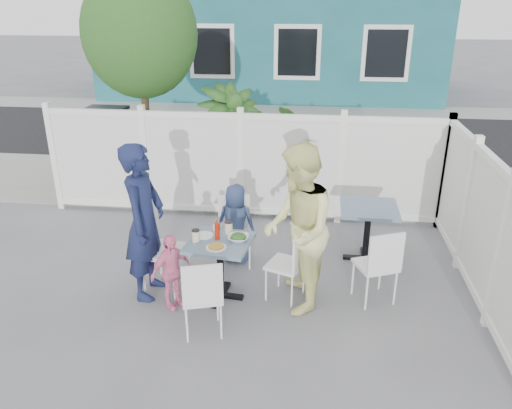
# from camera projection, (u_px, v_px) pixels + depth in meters

# --- Properties ---
(ground) EXTENTS (80.00, 80.00, 0.00)m
(ground) POSITION_uv_depth(u_px,v_px,m) (200.00, 304.00, 5.46)
(ground) COLOR slate
(near_sidewalk) EXTENTS (24.00, 2.60, 0.01)m
(near_sidewalk) POSITION_uv_depth(u_px,v_px,m) (248.00, 185.00, 8.94)
(near_sidewalk) COLOR gray
(near_sidewalk) RESTS_ON ground
(street) EXTENTS (24.00, 5.00, 0.01)m
(street) POSITION_uv_depth(u_px,v_px,m) (268.00, 134.00, 12.34)
(street) COLOR black
(street) RESTS_ON ground
(far_sidewalk) EXTENTS (24.00, 1.60, 0.01)m
(far_sidewalk) POSITION_uv_depth(u_px,v_px,m) (279.00, 108.00, 15.18)
(far_sidewalk) COLOR gray
(far_sidewalk) RESTS_ON ground
(building) EXTENTS (11.00, 6.00, 6.00)m
(building) POSITION_uv_depth(u_px,v_px,m) (274.00, 1.00, 17.20)
(building) COLOR #19565E
(building) RESTS_ON ground
(fence_back) EXTENTS (5.86, 0.08, 1.60)m
(fence_back) POSITION_uv_depth(u_px,v_px,m) (241.00, 168.00, 7.35)
(fence_back) COLOR white
(fence_back) RESTS_ON ground
(fence_right) EXTENTS (0.08, 3.66, 1.60)m
(fence_right) POSITION_uv_depth(u_px,v_px,m) (482.00, 231.00, 5.37)
(fence_right) COLOR white
(fence_right) RESTS_ON ground
(tree) EXTENTS (1.80, 1.62, 3.59)m
(tree) POSITION_uv_depth(u_px,v_px,m) (139.00, 34.00, 7.68)
(tree) COLOR #382316
(tree) RESTS_ON ground
(utility_cabinet) EXTENTS (0.67, 0.48, 1.23)m
(utility_cabinet) POSITION_uv_depth(u_px,v_px,m) (109.00, 144.00, 9.19)
(utility_cabinet) COLOR gold
(utility_cabinet) RESTS_ON ground
(potted_shrub_a) EXTENTS (1.47, 1.47, 1.88)m
(potted_shrub_a) POSITION_uv_depth(u_px,v_px,m) (229.00, 144.00, 7.97)
(potted_shrub_a) COLOR #264D18
(potted_shrub_a) RESTS_ON ground
(potted_shrub_b) EXTENTS (1.41, 1.57, 1.58)m
(potted_shrub_b) POSITION_uv_depth(u_px,v_px,m) (317.00, 159.00, 7.77)
(potted_shrub_b) COLOR #264D18
(potted_shrub_b) RESTS_ON ground
(main_table) EXTENTS (0.73, 0.73, 0.69)m
(main_table) POSITION_uv_depth(u_px,v_px,m) (220.00, 254.00, 5.41)
(main_table) COLOR #3A5375
(main_table) RESTS_ON ground
(spare_table) EXTENTS (0.71, 0.71, 0.73)m
(spare_table) POSITION_uv_depth(u_px,v_px,m) (368.00, 219.00, 6.17)
(spare_table) COLOR #3A5375
(spare_table) RESTS_ON ground
(chair_left) EXTENTS (0.52, 0.53, 1.01)m
(chair_left) POSITION_uv_depth(u_px,v_px,m) (158.00, 242.00, 5.55)
(chair_left) COLOR white
(chair_left) RESTS_ON ground
(chair_right) EXTENTS (0.48, 0.49, 0.84)m
(chair_right) POSITION_uv_depth(u_px,v_px,m) (292.00, 260.00, 5.38)
(chair_right) COLOR white
(chair_right) RESTS_ON ground
(chair_back) EXTENTS (0.46, 0.45, 0.86)m
(chair_back) POSITION_uv_depth(u_px,v_px,m) (235.00, 225.00, 6.17)
(chair_back) COLOR white
(chair_back) RESTS_ON ground
(chair_near) EXTENTS (0.48, 0.47, 0.85)m
(chair_near) POSITION_uv_depth(u_px,v_px,m) (202.00, 293.00, 4.77)
(chair_near) COLOR white
(chair_near) RESTS_ON ground
(chair_spare) EXTENTS (0.52, 0.51, 0.88)m
(chair_spare) POSITION_uv_depth(u_px,v_px,m) (380.00, 262.00, 5.30)
(chair_spare) COLOR white
(chair_spare) RESTS_ON ground
(man) EXTENTS (0.44, 0.65, 1.75)m
(man) POSITION_uv_depth(u_px,v_px,m) (144.00, 222.00, 5.36)
(man) COLOR #161D42
(man) RESTS_ON ground
(woman) EXTENTS (0.78, 0.95, 1.80)m
(woman) POSITION_uv_depth(u_px,v_px,m) (298.00, 230.00, 5.12)
(woman) COLOR #F8F452
(woman) RESTS_ON ground
(boy) EXTENTS (0.54, 0.39, 1.02)m
(boy) POSITION_uv_depth(u_px,v_px,m) (236.00, 224.00, 6.20)
(boy) COLOR navy
(boy) RESTS_ON ground
(toddler) EXTENTS (0.47, 0.52, 0.85)m
(toddler) POSITION_uv_depth(u_px,v_px,m) (171.00, 272.00, 5.27)
(toddler) COLOR pink
(toddler) RESTS_ON ground
(plate_main) EXTENTS (0.22, 0.22, 0.01)m
(plate_main) POSITION_uv_depth(u_px,v_px,m) (216.00, 248.00, 5.19)
(plate_main) COLOR white
(plate_main) RESTS_ON main_table
(plate_side) EXTENTS (0.20, 0.20, 0.01)m
(plate_side) POSITION_uv_depth(u_px,v_px,m) (204.00, 235.00, 5.46)
(plate_side) COLOR white
(plate_side) RESTS_ON main_table
(salad_bowl) EXTENTS (0.22, 0.22, 0.05)m
(salad_bowl) POSITION_uv_depth(u_px,v_px,m) (238.00, 238.00, 5.35)
(salad_bowl) COLOR white
(salad_bowl) RESTS_ON main_table
(coffee_cup_a) EXTENTS (0.08, 0.08, 0.12)m
(coffee_cup_a) POSITION_uv_depth(u_px,v_px,m) (196.00, 236.00, 5.32)
(coffee_cup_a) COLOR beige
(coffee_cup_a) RESTS_ON main_table
(coffee_cup_b) EXTENTS (0.09, 0.09, 0.13)m
(coffee_cup_b) POSITION_uv_depth(u_px,v_px,m) (229.00, 228.00, 5.51)
(coffee_cup_b) COLOR beige
(coffee_cup_b) RESTS_ON main_table
(ketchup_bottle) EXTENTS (0.05, 0.05, 0.18)m
(ketchup_bottle) POSITION_uv_depth(u_px,v_px,m) (217.00, 231.00, 5.37)
(ketchup_bottle) COLOR #AE1709
(ketchup_bottle) RESTS_ON main_table
(salt_shaker) EXTENTS (0.03, 0.03, 0.07)m
(salt_shaker) POSITION_uv_depth(u_px,v_px,m) (215.00, 228.00, 5.58)
(salt_shaker) COLOR white
(salt_shaker) RESTS_ON main_table
(pepper_shaker) EXTENTS (0.03, 0.03, 0.08)m
(pepper_shaker) POSITION_uv_depth(u_px,v_px,m) (218.00, 227.00, 5.59)
(pepper_shaker) COLOR black
(pepper_shaker) RESTS_ON main_table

